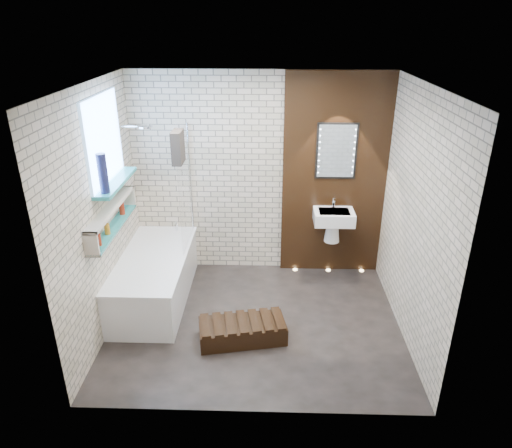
{
  "coord_description": "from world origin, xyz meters",
  "views": [
    {
      "loc": [
        0.14,
        -4.35,
        3.18
      ],
      "look_at": [
        0.0,
        0.15,
        1.15
      ],
      "focal_mm": 32.8,
      "sensor_mm": 36.0,
      "label": 1
    }
  ],
  "objects_px": {
    "bath_screen": "(185,188)",
    "walnut_step": "(242,331)",
    "bathtub": "(155,278)",
    "washbasin": "(333,221)",
    "led_mirror": "(337,151)"
  },
  "relations": [
    {
      "from": "bath_screen",
      "to": "walnut_step",
      "type": "relative_size",
      "value": 1.55
    },
    {
      "from": "bathtub",
      "to": "washbasin",
      "type": "distance_m",
      "value": 2.32
    },
    {
      "from": "walnut_step",
      "to": "washbasin",
      "type": "bearing_deg",
      "value": 51.82
    },
    {
      "from": "bathtub",
      "to": "bath_screen",
      "type": "bearing_deg",
      "value": 51.1
    },
    {
      "from": "bathtub",
      "to": "walnut_step",
      "type": "height_order",
      "value": "bathtub"
    },
    {
      "from": "washbasin",
      "to": "walnut_step",
      "type": "distance_m",
      "value": 1.88
    },
    {
      "from": "bathtub",
      "to": "bath_screen",
      "type": "height_order",
      "value": "bath_screen"
    },
    {
      "from": "bath_screen",
      "to": "washbasin",
      "type": "relative_size",
      "value": 2.41
    },
    {
      "from": "bathtub",
      "to": "walnut_step",
      "type": "relative_size",
      "value": 1.92
    },
    {
      "from": "bathtub",
      "to": "led_mirror",
      "type": "bearing_deg",
      "value": 19.78
    },
    {
      "from": "washbasin",
      "to": "walnut_step",
      "type": "bearing_deg",
      "value": -128.18
    },
    {
      "from": "bathtub",
      "to": "washbasin",
      "type": "relative_size",
      "value": 3.0
    },
    {
      "from": "washbasin",
      "to": "walnut_step",
      "type": "height_order",
      "value": "washbasin"
    },
    {
      "from": "bath_screen",
      "to": "led_mirror",
      "type": "height_order",
      "value": "led_mirror"
    },
    {
      "from": "bath_screen",
      "to": "led_mirror",
      "type": "relative_size",
      "value": 2.0
    }
  ]
}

